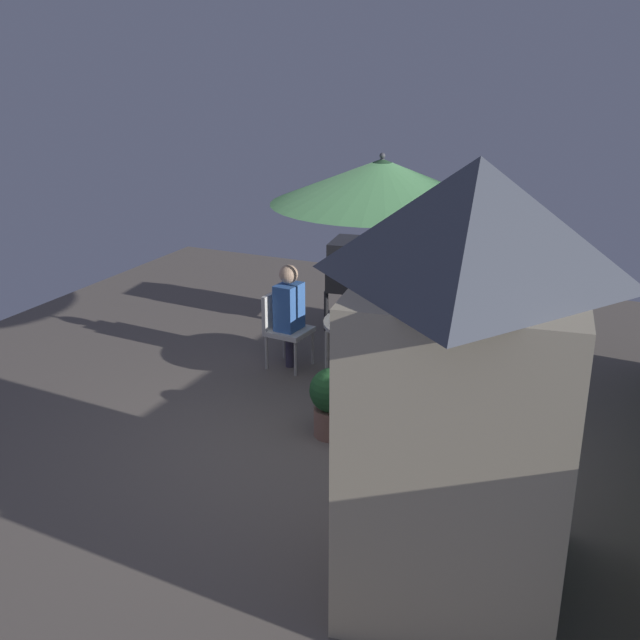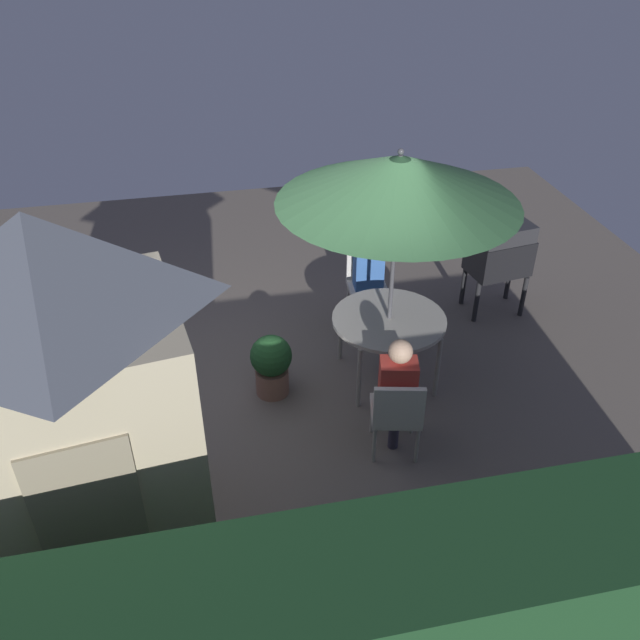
% 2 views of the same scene
% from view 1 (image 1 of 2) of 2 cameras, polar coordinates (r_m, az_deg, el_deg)
% --- Properties ---
extents(ground_plane, '(11.00, 11.00, 0.00)m').
position_cam_1_polar(ground_plane, '(7.80, 1.16, -7.74)').
color(ground_plane, '#6B6056').
extents(garden_shed, '(1.90, 1.70, 3.01)m').
position_cam_1_polar(garden_shed, '(5.06, 10.85, -4.78)').
color(garden_shed, '#C6B793').
rests_on(garden_shed, ground).
extents(patio_table, '(1.20, 1.20, 0.78)m').
position_cam_1_polar(patio_table, '(8.37, 4.35, -0.50)').
color(patio_table, '#B2ADA3').
rests_on(patio_table, ground).
extents(patio_umbrella, '(2.32, 2.32, 2.60)m').
position_cam_1_polar(patio_umbrella, '(7.96, 4.65, 10.32)').
color(patio_umbrella, '#4C4C51').
rests_on(patio_umbrella, ground).
extents(bbq_grill, '(0.77, 0.60, 1.20)m').
position_cam_1_polar(bbq_grill, '(10.20, 2.27, 4.07)').
color(bbq_grill, black).
rests_on(bbq_grill, ground).
extents(chair_near_shed, '(0.55, 0.55, 0.90)m').
position_cam_1_polar(chair_near_shed, '(7.91, 11.48, -3.59)').
color(chair_near_shed, silver).
rests_on(chair_near_shed, ground).
extents(chair_far_side, '(0.49, 0.50, 0.90)m').
position_cam_1_polar(chair_far_side, '(8.99, -2.78, -0.33)').
color(chair_far_side, silver).
rests_on(chair_far_side, ground).
extents(potted_plant_by_shed, '(0.44, 0.44, 0.70)m').
position_cam_1_polar(potted_plant_by_shed, '(7.42, 0.89, -6.00)').
color(potted_plant_by_shed, '#936651').
rests_on(potted_plant_by_shed, ground).
extents(person_in_red, '(0.38, 0.31, 1.26)m').
position_cam_1_polar(person_in_red, '(7.85, 11.05, -1.69)').
color(person_in_red, '#CC3D33').
rests_on(person_in_red, ground).
extents(person_in_blue, '(0.36, 0.27, 1.26)m').
position_cam_1_polar(person_in_blue, '(8.86, -2.34, 1.18)').
color(person_in_blue, '#3866B2').
rests_on(person_in_blue, ground).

